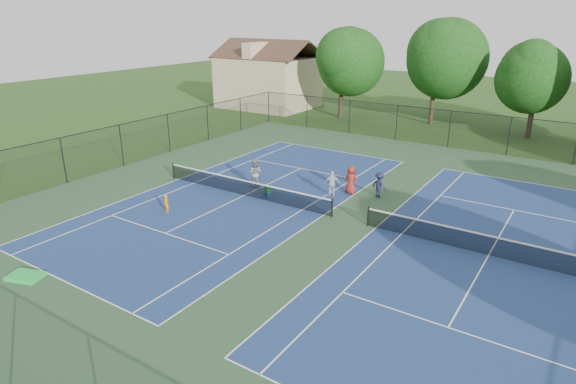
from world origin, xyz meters
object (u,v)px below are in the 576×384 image
Objects in this scene: bystander_b at (379,185)px; tree_back_c at (538,74)px; tree_back_a at (342,58)px; clapboard_house at (268,80)px; ball_hopper at (268,189)px; bystander_a at (332,184)px; ball_crate at (268,194)px; tree_back_b at (437,55)px; child_player at (166,204)px; instructor at (255,173)px; bystander_c at (351,180)px.

tree_back_c is at bearing -87.88° from bystander_b.
tree_back_c is (18.00, 1.00, -0.56)m from tree_back_a.
ball_hopper is (17.29, -24.40, -2.63)m from clapboard_house.
bystander_a is at bearing -47.35° from clapboard_house.
ball_hopper is at bearing -72.70° from tree_back_a.
bystander_b is 4.09× the size of ball_crate.
tree_back_c is 5.44× the size of bystander_b.
bystander_b is at bearing -103.83° from tree_back_c.
child_player is (-4.91, -30.47, -6.08)m from tree_back_b.
instructor is (-3.37, -24.43, -5.68)m from tree_back_b.
clapboard_house is at bearing 125.32° from ball_hopper.
clapboard_house is 32.76m from child_player.
tree_back_c reaches higher than ball_crate.
ball_crate is at bearing 5.17° from bystander_a.
tree_back_a reaches higher than clapboard_house.
child_player is at bearing -115.27° from tree_back_c.
clapboard_house is (-19.00, -1.00, -3.50)m from tree_back_b.
bystander_b is at bearing -179.08° from instructor.
bystander_c is 5.10m from ball_crate.
ball_hopper is (-10.71, -24.40, -5.01)m from tree_back_c.
clapboard_house is 10.57× the size of child_player.
bystander_c is at bearing 55.77° from child_player.
clapboard_house is 30.05m from ball_crate.
tree_back_c is at bearing 0.00° from clapboard_house.
ball_hopper is at bearing 130.84° from instructor.
bystander_a is at bearing 35.54° from ball_hopper.
ball_crate is (17.29, -24.40, -2.95)m from clapboard_house.
bystander_c is (0.75, 0.99, 0.08)m from bystander_a.
bystander_a reaches higher than child_player.
bystander_c is (-6.84, -21.17, -4.62)m from tree_back_c.
bystander_a is at bearing 35.54° from ball_crate.
tree_back_b is at bearing -81.41° from bystander_c.
child_player is at bearing 57.02° from instructor.
tree_back_b is 23.93m from bystander_a.
tree_back_b reaches higher than child_player.
child_player is 2.71× the size of ball_crate.
bystander_c reaches higher than bystander_a.
tree_back_b is 25.30m from instructor.
tree_back_a reaches higher than ball_hopper.
bystander_a reaches higher than ball_crate.
tree_back_b reaches higher than bystander_a.
child_player is 0.56× the size of instructor.
bystander_c is (7.07, 8.29, 0.35)m from child_player.
clapboard_house is 31.03m from bystander_b.
tree_back_a is 29.28m from child_player.
bystander_a is 4.12× the size of ball_hopper.
bystander_a is 2.78m from bystander_b.
instructor is 4.83× the size of ball_hopper.
tree_back_b is 23.01m from bystander_c.
ball_hopper is (7.29, -23.40, -5.57)m from tree_back_a.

